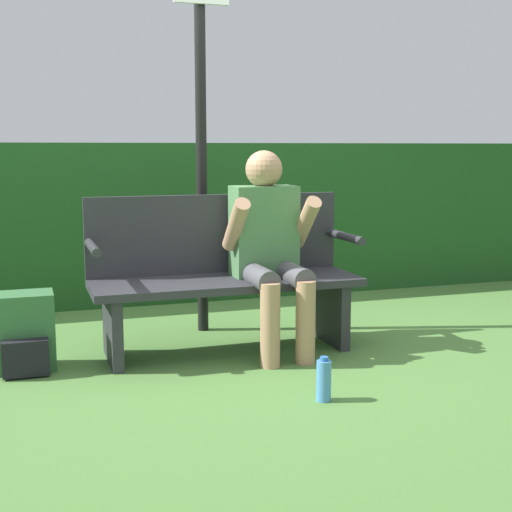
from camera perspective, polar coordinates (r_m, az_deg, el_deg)
ground_plane at (r=4.27m, az=-2.35°, el=-7.63°), size 40.00×40.00×0.00m
hedge_back at (r=5.72m, az=-6.89°, el=2.77°), size 12.00×0.52×1.23m
park_bench at (r=4.24m, az=-2.66°, el=-1.57°), size 1.57×0.52×0.92m
person_seated at (r=4.17m, az=1.06°, el=1.16°), size 0.51×0.58×1.18m
backpack at (r=4.07m, az=-18.02°, el=-5.96°), size 0.32×0.31×0.42m
water_bottle at (r=3.46m, az=5.44°, el=-9.86°), size 0.07×0.07×0.22m
signpost at (r=4.61m, az=-4.41°, el=10.18°), size 0.35×0.09×2.35m
parked_car at (r=16.93m, az=6.58°, el=6.62°), size 3.25×4.83×1.25m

